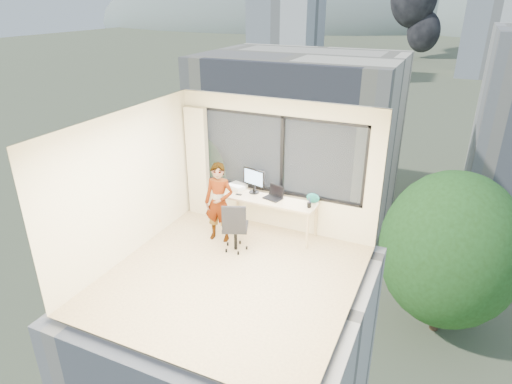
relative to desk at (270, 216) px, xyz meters
The scene contains 24 objects.
floor 1.70m from the desk, 90.00° to the right, with size 4.00×4.00×0.01m, color beige.
ceiling 2.78m from the desk, 90.00° to the right, with size 4.00×4.00×0.01m, color white.
wall_front 3.78m from the desk, 90.00° to the right, with size 4.00×0.01×2.60m, color #F6E5BE.
wall_left 2.76m from the desk, 140.31° to the right, with size 0.01×4.00×2.60m, color #F6E5BE.
wall_right 2.76m from the desk, 39.69° to the right, with size 0.01×4.00×2.60m, color #F6E5BE.
window_wall 1.20m from the desk, 81.63° to the left, with size 3.30×0.16×1.55m, color black, non-canonical shape.
curtain 1.90m from the desk, behind, with size 0.45×0.14×2.30m, color #F6EAC0.
desk is the anchor object (origin of this frame).
chair 0.90m from the desk, 111.94° to the right, with size 0.51×0.51×0.99m, color black, non-canonical shape.
person 1.07m from the desk, 142.17° to the right, with size 0.56×0.37×1.54m, color #2D2D33.
monitor 0.75m from the desk, 163.24° to the left, with size 0.50×0.11×0.50m, color black, non-canonical shape.
game_console 0.92m from the desk, 167.64° to the left, with size 0.34×0.28×0.08m, color white.
laptop 0.49m from the desk, ahead, with size 0.34×0.36×0.22m, color black, non-canonical shape.
cellphone 0.74m from the desk, behind, with size 0.12×0.05×0.01m, color black.
pen_cup 0.91m from the desk, ahead, with size 0.08×0.08×0.10m, color black.
handbag 0.94m from the desk, 10.62° to the left, with size 0.25×0.13×0.19m, color #0D514C.
exterior_ground 119.21m from the desk, 90.00° to the left, with size 400.00×400.00×0.04m, color #515B3D.
near_bldg_a 30.64m from the desk, 107.62° to the left, with size 16.00×12.00×14.00m, color #EBE1C5.
far_tower_a 99.69m from the desk, 110.55° to the left, with size 14.00×14.00×28.00m, color silver.
far_tower_b 118.61m from the desk, 86.13° to the left, with size 13.00×13.00×30.00m, color silver.
far_tower_d 160.05m from the desk, 112.02° to the left, with size 16.00×14.00×22.00m, color silver.
hill_a 340.51m from the desk, 110.65° to the left, with size 288.00×216.00×90.00m, color slate.
tree_a 27.88m from the desk, 128.19° to the left, with size 7.00×7.00×8.00m, color #29541C, non-canonical shape.
tree_b 19.51m from the desk, 76.24° to the left, with size 7.60×7.60×9.00m, color #29541C, non-canonical shape.
Camera 1 is at (2.92, -5.43, 4.30)m, focal length 30.99 mm.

